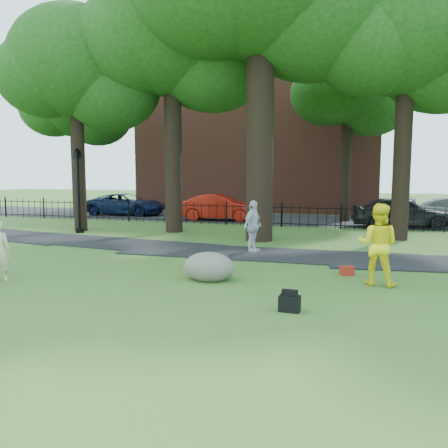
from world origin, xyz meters
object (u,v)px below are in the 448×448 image
(man, at_px, (378,244))
(lamppost, at_px, (78,191))
(red_sedan, at_px, (220,208))
(boulder, at_px, (209,265))

(man, distance_m, lamppost, 14.36)
(lamppost, bearing_deg, man, -9.45)
(red_sedan, bearing_deg, boulder, -167.95)
(boulder, xyz_separation_m, lamppost, (-8.91, 6.84, 1.54))
(boulder, height_order, lamppost, lamppost)
(boulder, distance_m, lamppost, 11.33)
(boulder, bearing_deg, man, 11.06)
(man, xyz_separation_m, red_sedan, (-8.50, 13.28, -0.22))
(man, relative_size, boulder, 1.50)
(man, height_order, lamppost, lamppost)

